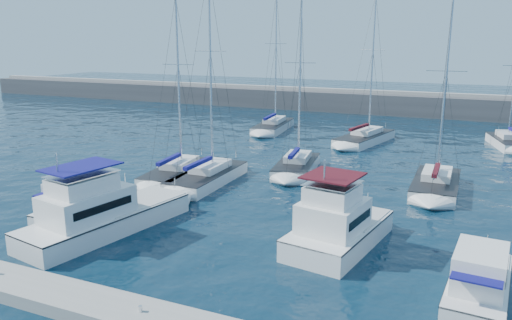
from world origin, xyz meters
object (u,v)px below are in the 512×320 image
at_px(sailboat_back_b, 365,138).
at_px(sailboat_back_c, 510,142).
at_px(sailboat_mid_d, 436,185).
at_px(sailboat_mid_b, 208,176).
at_px(sailboat_mid_c, 297,166).
at_px(motor_yacht_stbd_inner, 337,228).
at_px(motor_yacht_stbd_outer, 478,286).
at_px(sailboat_back_a, 273,126).
at_px(sailboat_mid_a, 178,173).
at_px(motor_yacht_port_outer, 84,205).
at_px(motor_yacht_port_inner, 100,215).

height_order(sailboat_back_b, sailboat_back_c, sailboat_back_b).
bearing_deg(sailboat_back_b, sailboat_mid_d, -48.22).
xyz_separation_m(sailboat_mid_b, sailboat_mid_c, (5.31, 6.00, -0.00)).
bearing_deg(sailboat_back_c, motor_yacht_stbd_inner, -120.78).
distance_m(motor_yacht_stbd_outer, sailboat_mid_c, 22.84).
distance_m(sailboat_mid_b, sailboat_back_a, 23.99).
xyz_separation_m(sailboat_mid_a, sailboat_back_a, (-1.10, 23.59, 0.01)).
bearing_deg(motor_yacht_port_outer, motor_yacht_stbd_inner, 5.61).
distance_m(motor_yacht_port_outer, motor_yacht_port_inner, 2.99).
xyz_separation_m(motor_yacht_port_outer, sailboat_mid_c, (8.52, 16.21, -0.41)).
bearing_deg(motor_yacht_port_outer, sailboat_mid_c, 60.18).
bearing_deg(sailboat_back_c, sailboat_mid_a, -149.83).
distance_m(sailboat_mid_c, sailboat_back_c, 25.27).
bearing_deg(motor_yacht_port_outer, sailboat_mid_a, 85.88).
bearing_deg(sailboat_mid_a, sailboat_mid_b, -7.38).
xyz_separation_m(motor_yacht_stbd_outer, sailboat_mid_a, (-22.50, 11.84, -0.42)).
relative_size(sailboat_mid_b, sailboat_back_c, 1.22).
bearing_deg(sailboat_back_b, sailboat_mid_b, -98.23).
distance_m(motor_yacht_stbd_inner, sailboat_mid_c, 15.84).
height_order(motor_yacht_port_inner, sailboat_back_b, sailboat_back_b).
relative_size(sailboat_mid_c, sailboat_back_b, 0.92).
bearing_deg(sailboat_mid_d, sailboat_back_c, 73.33).
distance_m(sailboat_mid_b, sailboat_back_b, 22.21).
relative_size(motor_yacht_port_outer, sailboat_mid_c, 0.51).
bearing_deg(sailboat_mid_c, sailboat_mid_d, -13.54).
height_order(motor_yacht_port_outer, motor_yacht_stbd_outer, same).
distance_m(motor_yacht_port_outer, sailboat_back_b, 32.90).
relative_size(sailboat_mid_a, sailboat_mid_b, 0.89).
relative_size(sailboat_mid_a, sailboat_mid_c, 1.00).
distance_m(sailboat_mid_a, sailboat_mid_b, 2.85).
relative_size(sailboat_mid_d, sailboat_back_b, 0.89).
bearing_deg(sailboat_back_a, sailboat_mid_c, -67.94).
relative_size(motor_yacht_port_inner, sailboat_mid_c, 0.75).
xyz_separation_m(sailboat_mid_d, sailboat_back_a, (-20.61, 18.67, 0.02)).
height_order(sailboat_mid_b, sailboat_mid_c, sailboat_mid_b).
relative_size(motor_yacht_stbd_inner, sailboat_back_a, 0.48).
bearing_deg(sailboat_back_a, motor_yacht_stbd_inner, -68.14).
relative_size(motor_yacht_port_inner, sailboat_back_c, 0.82).
bearing_deg(sailboat_back_c, sailboat_back_a, 168.05).
relative_size(motor_yacht_stbd_inner, sailboat_mid_c, 0.55).
distance_m(sailboat_mid_c, sailboat_back_b, 14.95).
bearing_deg(motor_yacht_port_inner, sailboat_mid_c, 81.91).
bearing_deg(motor_yacht_port_inner, sailboat_back_a, 105.82).
distance_m(sailboat_back_a, sailboat_back_b, 12.37).
height_order(motor_yacht_port_outer, sailboat_mid_a, sailboat_mid_a).
distance_m(motor_yacht_port_outer, sailboat_mid_a, 10.29).
xyz_separation_m(motor_yacht_stbd_inner, sailboat_back_b, (-4.49, 28.78, -0.61)).
relative_size(motor_yacht_port_inner, sailboat_mid_b, 0.67).
bearing_deg(sailboat_mid_d, sailboat_mid_b, -163.52).
distance_m(sailboat_mid_a, sailboat_back_a, 23.62).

